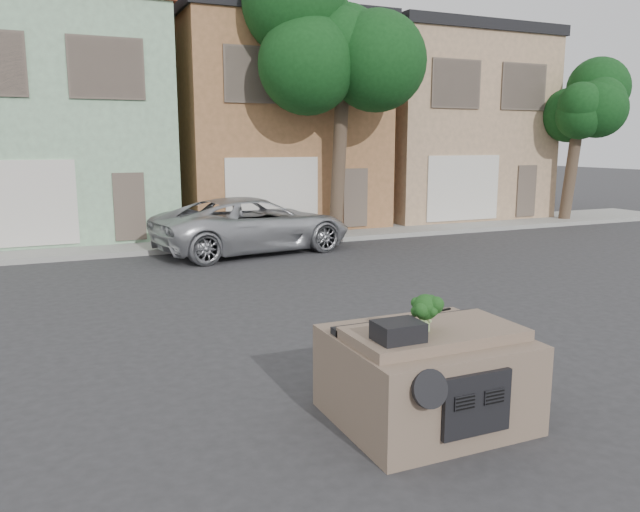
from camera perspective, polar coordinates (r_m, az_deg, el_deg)
ground_plane at (r=9.95m, az=-0.09°, el=-7.96°), size 120.00×120.00×0.00m
sidewalk at (r=19.76m, az=-12.42°, el=1.23°), size 40.00×3.00×0.15m
townhouse_mint at (r=23.16m, az=-23.50°, el=11.12°), size 7.20×8.20×7.55m
townhouse_tan at (r=24.43m, az=-5.28°, el=11.84°), size 7.20×8.20×7.55m
townhouse_beige at (r=27.75m, az=9.88°, el=11.55°), size 7.20×8.20×7.55m
silver_pickup at (r=18.15m, az=-6.02°, el=0.38°), size 6.08×3.52×1.59m
tree_near at (r=20.47m, az=1.76°, el=13.50°), size 4.40×4.00×8.50m
tree_far at (r=26.34m, az=22.06°, el=9.34°), size 3.20×3.00×6.00m
car_dashboard at (r=7.27m, az=9.60°, el=-10.47°), size 2.00×1.80×1.12m
instrument_hump at (r=6.48m, az=7.17°, el=-6.84°), size 0.48×0.38×0.20m
wiper_arm at (r=7.55m, az=9.93°, el=-5.15°), size 0.69×0.15×0.02m
broccoli at (r=6.83m, az=9.61°, el=-5.08°), size 0.46×0.46×0.41m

